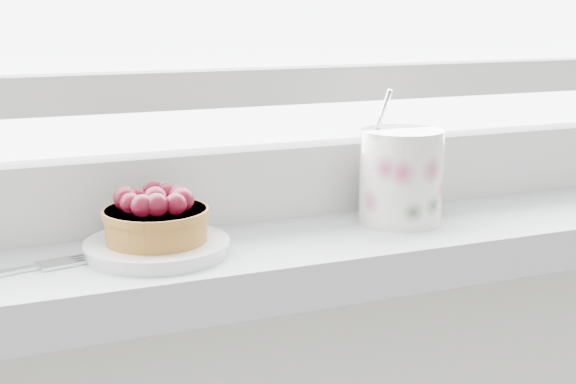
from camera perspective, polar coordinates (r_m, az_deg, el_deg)
saucer at (r=0.69m, az=-9.30°, el=-3.90°), size 0.12×0.12×0.01m
raspberry_tart at (r=0.69m, az=-9.38°, el=-1.75°), size 0.09×0.09×0.05m
floral_mug at (r=0.79m, az=8.17°, el=1.29°), size 0.12×0.11×0.13m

